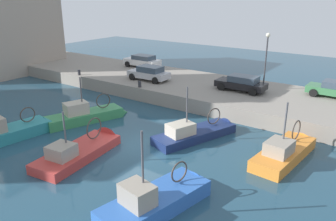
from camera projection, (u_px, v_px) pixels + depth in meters
water_surface at (139, 145)px, 21.64m from camera, size 80.00×80.00×0.00m
quay_wall at (221, 94)px, 30.29m from camera, size 9.00×56.00×1.20m
fishing_boat_navy at (199, 135)px, 22.72m from camera, size 6.90×3.77×4.46m
fishing_boat_green at (89, 119)px, 25.63m from camera, size 6.63×3.65×4.15m
fishing_boat_blue at (161, 205)px, 15.34m from camera, size 6.43×2.99×4.89m
fishing_boat_red at (83, 153)px, 20.31m from camera, size 6.62×2.76×4.05m
fishing_boat_orange at (286, 155)px, 19.96m from camera, size 6.41×2.44×4.37m
fishing_boat_teal at (12, 136)px, 22.54m from camera, size 6.55×2.62×4.87m
parked_car_black at (242, 83)px, 28.83m from camera, size 1.97×4.26×1.33m
parked_car_silver at (149, 73)px, 32.31m from camera, size 2.05×4.07×1.38m
parked_car_white at (142, 61)px, 37.97m from camera, size 2.05×4.16×1.36m
mooring_bollard_south at (140, 84)px, 30.08m from camera, size 0.28×0.28×0.55m
mooring_bollard_mid at (79, 72)px, 34.44m from camera, size 0.28×0.28×0.55m
quay_streetlamp at (267, 52)px, 28.42m from camera, size 0.36×0.36×4.83m
waterfront_building_central at (4, 13)px, 39.21m from camera, size 10.96×7.85×13.84m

